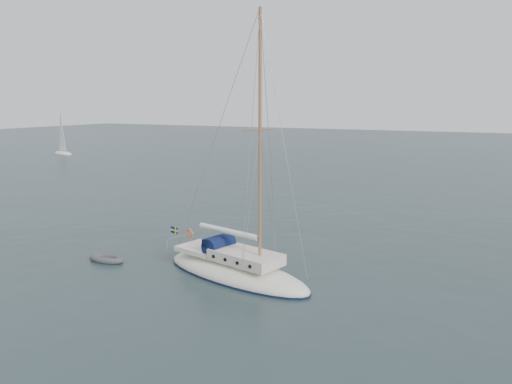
% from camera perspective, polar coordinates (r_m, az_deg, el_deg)
% --- Properties ---
extents(ground, '(300.00, 300.00, 0.00)m').
position_cam_1_polar(ground, '(27.13, 0.28, -10.20)').
color(ground, black).
rests_on(ground, ground).
extents(sailboat, '(10.27, 3.07, 14.62)m').
position_cam_1_polar(sailboat, '(27.51, -2.36, -7.47)').
color(sailboat, white).
rests_on(sailboat, ground).
extents(dinghy, '(2.43, 1.10, 0.35)m').
position_cam_1_polar(dinghy, '(31.66, -16.73, -7.33)').
color(dinghy, '#47464B').
rests_on(dinghy, ground).
extents(distant_yacht_a, '(5.97, 3.19, 7.92)m').
position_cam_1_polar(distant_yacht_a, '(98.82, -21.32, 6.02)').
color(distant_yacht_a, silver).
rests_on(distant_yacht_a, ground).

